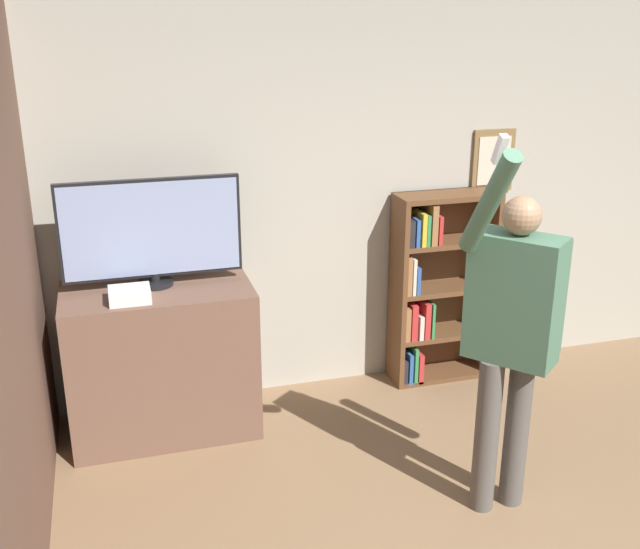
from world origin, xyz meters
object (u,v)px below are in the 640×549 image
Objects in this scene: bookshelf at (434,289)px; person at (512,327)px; television at (151,231)px; game_console at (130,295)px.

person is at bearing -100.42° from bookshelf.
television is 0.52× the size of person.
game_console is at bearing -161.82° from person.
person is (1.67, -1.39, -0.26)m from television.
bookshelf is 0.67× the size of person.
person is (-0.28, -1.53, 0.37)m from bookshelf.
television is 4.55× the size of game_console.
game_console is 2.18m from bookshelf.
game_console is at bearing -170.15° from bookshelf.
person reaches higher than television.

